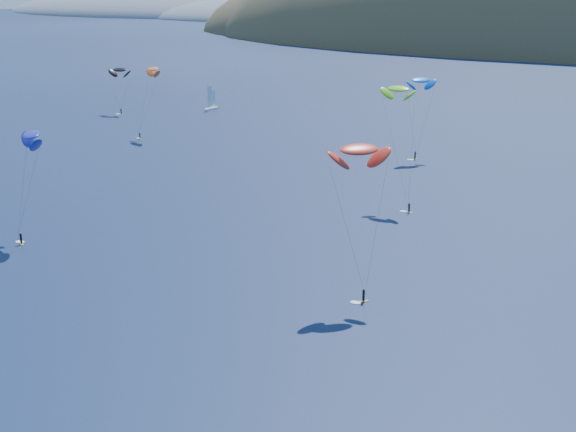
% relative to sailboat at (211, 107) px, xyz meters
% --- Properties ---
extents(headland, '(460.00, 250.00, 60.00)m').
position_rel_sailboat_xyz_m(headland, '(-357.18, 539.71, -4.22)').
color(headland, slate).
rests_on(headland, ground).
extents(sailboat, '(7.62, 6.59, 9.48)m').
position_rel_sailboat_xyz_m(sailboat, '(0.00, 0.00, 0.00)').
color(sailboat, white).
rests_on(sailboat, ground).
extents(kitesurfer_1, '(8.42, 11.97, 21.89)m').
position_rel_sailboat_xyz_m(kitesurfer_1, '(8.01, -45.86, 18.81)').
color(kitesurfer_1, gold).
rests_on(kitesurfer_1, ground).
extents(kitesurfer_3, '(11.21, 12.03, 26.07)m').
position_rel_sailboat_xyz_m(kitesurfer_3, '(95.14, -81.89, 22.96)').
color(kitesurfer_3, gold).
rests_on(kitesurfer_3, ground).
extents(kitesurfer_4, '(8.61, 10.60, 22.58)m').
position_rel_sailboat_xyz_m(kitesurfer_4, '(87.50, -38.83, 19.24)').
color(kitesurfer_4, gold).
rests_on(kitesurfer_4, ground).
extents(kitesurfer_9, '(9.91, 10.73, 24.83)m').
position_rel_sailboat_xyz_m(kitesurfer_9, '(105.90, -133.66, 21.27)').
color(kitesurfer_9, gold).
rests_on(kitesurfer_9, ground).
extents(kitesurfer_10, '(9.81, 12.34, 21.31)m').
position_rel_sailboat_xyz_m(kitesurfer_10, '(41.40, -133.47, 17.88)').
color(kitesurfer_10, gold).
rests_on(kitesurfer_10, ground).
extents(kitesurfer_12, '(8.57, 6.80, 17.04)m').
position_rel_sailboat_xyz_m(kitesurfer_12, '(-25.99, -17.28, 13.77)').
color(kitesurfer_12, gold).
rests_on(kitesurfer_12, ground).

